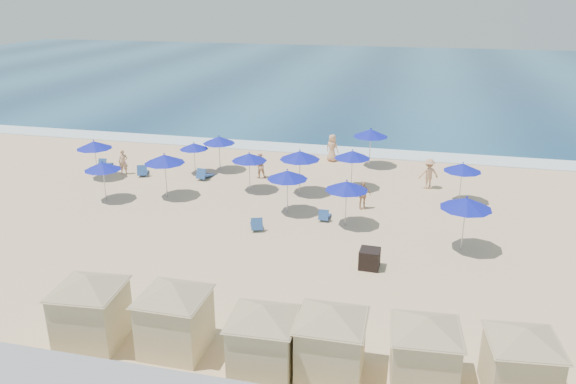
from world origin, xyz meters
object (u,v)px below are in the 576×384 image
(cabana_5, at_px, (522,354))
(umbrella_10, at_px, (463,167))
(umbrella_7, at_px, (300,155))
(umbrella_11, at_px, (466,203))
(beachgoer_4, at_px, (332,148))
(umbrella_1, at_px, (102,166))
(beachgoer_1, at_px, (260,166))
(umbrella_8, at_px, (347,186))
(beachgoer_3, at_px, (429,174))
(beachgoer_0, at_px, (123,162))
(cabana_2, at_px, (263,330))
(cabana_1, at_px, (174,308))
(umbrella_3, at_px, (164,159))
(umbrella_12, at_px, (371,133))
(umbrella_4, at_px, (219,140))
(umbrella_5, at_px, (249,157))
(cabana_0, at_px, (89,300))
(umbrella_6, at_px, (287,175))
(umbrella_2, at_px, (194,146))
(beachgoer_2, at_px, (363,195))
(trash_bin, at_px, (370,259))
(umbrella_0, at_px, (94,145))
(umbrella_9, at_px, (352,154))
(cabana_3, at_px, (331,332))
(cabana_4, at_px, (425,342))

(cabana_5, relative_size, umbrella_10, 1.73)
(umbrella_7, height_order, umbrella_11, umbrella_7)
(umbrella_7, distance_m, beachgoer_4, 7.03)
(umbrella_1, distance_m, beachgoer_1, 9.50)
(umbrella_8, xyz_separation_m, beachgoer_3, (4.03, 6.73, -1.21))
(umbrella_8, distance_m, beachgoer_0, 15.90)
(cabana_2, distance_m, umbrella_10, 18.05)
(cabana_1, distance_m, umbrella_3, 14.87)
(cabana_1, distance_m, umbrella_12, 22.38)
(cabana_5, height_order, umbrella_1, cabana_5)
(umbrella_4, bearing_deg, umbrella_5, -46.88)
(umbrella_10, bearing_deg, cabana_0, -127.39)
(umbrella_4, distance_m, umbrella_6, 8.61)
(cabana_2, xyz_separation_m, umbrella_1, (-12.84, 12.47, 0.51))
(umbrella_1, distance_m, umbrella_4, 8.01)
(umbrella_2, bearing_deg, beachgoer_2, -18.03)
(cabana_1, height_order, beachgoer_1, cabana_1)
(umbrella_2, xyz_separation_m, beachgoer_0, (-4.41, -1.21, -1.02))
(umbrella_6, height_order, umbrella_12, umbrella_12)
(trash_bin, xyz_separation_m, umbrella_8, (-1.64, 4.32, 1.70))
(umbrella_6, relative_size, umbrella_7, 0.92)
(umbrella_11, bearing_deg, umbrella_4, 149.70)
(beachgoer_2, bearing_deg, umbrella_0, 150.14)
(cabana_2, distance_m, umbrella_0, 22.16)
(cabana_1, bearing_deg, umbrella_9, 78.32)
(cabana_2, bearing_deg, umbrella_3, 125.13)
(umbrella_1, height_order, umbrella_9, umbrella_9)
(umbrella_0, xyz_separation_m, umbrella_9, (15.86, 1.79, -0.05))
(umbrella_5, bearing_deg, beachgoer_4, 62.04)
(umbrella_1, bearing_deg, umbrella_0, 127.18)
(umbrella_10, bearing_deg, beachgoer_3, 131.09)
(cabana_3, relative_size, umbrella_5, 1.79)
(umbrella_7, relative_size, umbrella_10, 1.13)
(cabana_1, xyz_separation_m, beachgoer_4, (1.53, 22.53, -0.61))
(umbrella_6, height_order, beachgoer_0, umbrella_6)
(umbrella_5, distance_m, umbrella_6, 4.13)
(cabana_4, xyz_separation_m, umbrella_1, (-17.66, 11.96, 0.51))
(umbrella_12, bearing_deg, umbrella_4, -160.95)
(umbrella_5, bearing_deg, cabana_3, -64.54)
(umbrella_12, height_order, beachgoer_1, umbrella_12)
(cabana_0, relative_size, cabana_4, 1.06)
(cabana_2, relative_size, umbrella_9, 1.71)
(umbrella_0, distance_m, umbrella_7, 13.04)
(umbrella_3, bearing_deg, cabana_4, -42.41)
(beachgoer_1, bearing_deg, umbrella_8, 109.82)
(umbrella_0, bearing_deg, umbrella_8, -13.30)
(cabana_1, distance_m, umbrella_7, 15.71)
(cabana_4, xyz_separation_m, umbrella_0, (-20.25, 15.38, 0.66))
(cabana_3, xyz_separation_m, beachgoer_0, (-16.23, 16.65, -0.72))
(umbrella_1, bearing_deg, beachgoer_4, 43.05)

